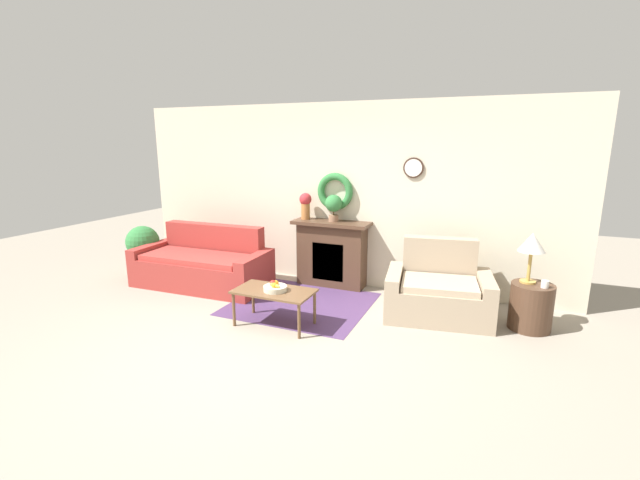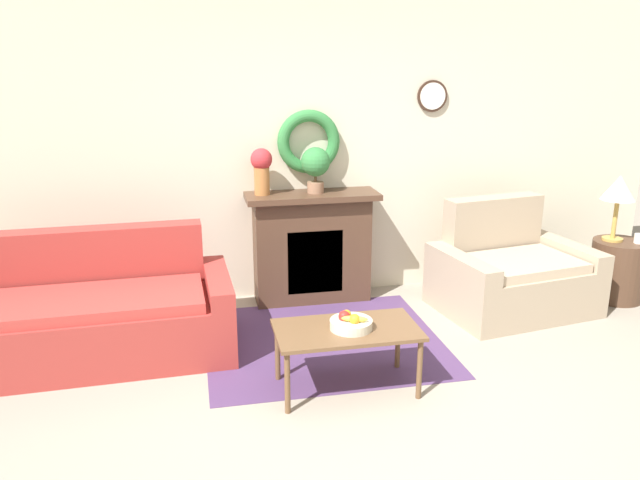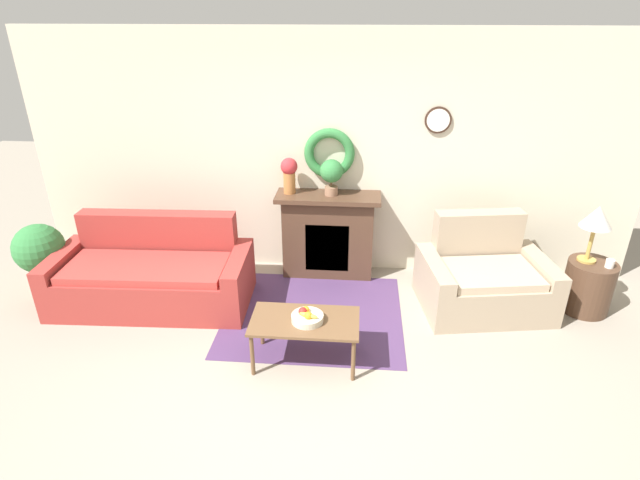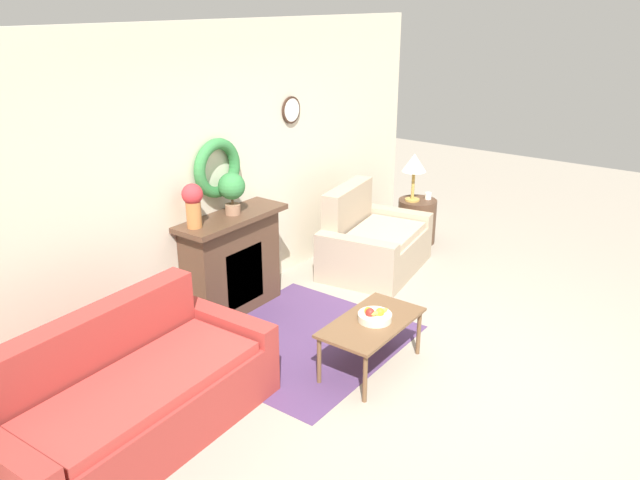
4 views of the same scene
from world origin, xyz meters
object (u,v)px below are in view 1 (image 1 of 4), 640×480
at_px(table_lamp, 532,244).
at_px(coffee_table, 274,294).
at_px(vase_on_mantel_left, 306,204).
at_px(potted_plant_floor_by_couch, 143,244).
at_px(couch_left, 203,265).
at_px(fruit_bowl, 275,287).
at_px(mug, 545,284).
at_px(potted_plant_on_mantel, 334,205).
at_px(fireplace, 332,253).
at_px(side_table_by_loveseat, 531,307).
at_px(loveseat_right, 438,291).

bearing_deg(table_lamp, coffee_table, -157.80).
xyz_separation_m(vase_on_mantel_left, potted_plant_floor_by_couch, (-2.59, -0.71, -0.71)).
height_order(couch_left, potted_plant_floor_by_couch, couch_left).
height_order(fruit_bowl, potted_plant_floor_by_couch, potted_plant_floor_by_couch).
height_order(vase_on_mantel_left, potted_plant_floor_by_couch, vase_on_mantel_left).
bearing_deg(coffee_table, fruit_bowl, -31.61).
height_order(mug, potted_plant_on_mantel, potted_plant_on_mantel).
height_order(fireplace, fruit_bowl, fireplace).
relative_size(fruit_bowl, side_table_by_loveseat, 0.51).
distance_m(coffee_table, fruit_bowl, 0.09).
distance_m(fireplace, couch_left, 1.96).
relative_size(couch_left, coffee_table, 2.19).
bearing_deg(loveseat_right, fireplace, 152.53).
distance_m(couch_left, mug, 4.62).
distance_m(loveseat_right, table_lamp, 1.21).
bearing_deg(vase_on_mantel_left, mug, -11.29).
bearing_deg(fruit_bowl, fireplace, 87.68).
relative_size(coffee_table, side_table_by_loveseat, 1.71).
bearing_deg(fireplace, table_lamp, -10.93).
xyz_separation_m(coffee_table, potted_plant_on_mantel, (0.12, 1.61, 0.85)).
distance_m(fruit_bowl, potted_plant_on_mantel, 1.80).
distance_m(fruit_bowl, vase_on_mantel_left, 1.84).
bearing_deg(mug, side_table_by_loveseat, 142.13).
bearing_deg(vase_on_mantel_left, table_lamp, -9.54).
distance_m(side_table_by_loveseat, vase_on_mantel_left, 3.33).
relative_size(fireplace, vase_on_mantel_left, 2.91).
xyz_separation_m(table_lamp, potted_plant_floor_by_couch, (-5.67, -0.20, -0.49)).
distance_m(fruit_bowl, side_table_by_loveseat, 2.98).
height_order(loveseat_right, fruit_bowl, loveseat_right).
distance_m(loveseat_right, potted_plant_floor_by_couch, 4.68).
height_order(coffee_table, potted_plant_on_mantel, potted_plant_on_mantel).
bearing_deg(fireplace, fruit_bowl, -92.32).
height_order(fruit_bowl, vase_on_mantel_left, vase_on_mantel_left).
relative_size(table_lamp, potted_plant_floor_by_couch, 0.72).
bearing_deg(fruit_bowl, coffee_table, 148.39).
bearing_deg(table_lamp, potted_plant_on_mantel, 169.23).
xyz_separation_m(side_table_by_loveseat, table_lamp, (-0.06, 0.05, 0.73)).
distance_m(couch_left, table_lamp, 4.50).
bearing_deg(side_table_by_loveseat, loveseat_right, 179.74).
distance_m(couch_left, vase_on_mantel_left, 1.81).
xyz_separation_m(couch_left, vase_on_mantel_left, (1.36, 0.76, 0.91)).
xyz_separation_m(loveseat_right, mug, (1.16, -0.09, 0.28)).
distance_m(coffee_table, vase_on_mantel_left, 1.86).
distance_m(potted_plant_on_mantel, potted_plant_floor_by_couch, 3.21).
height_order(table_lamp, mug, table_lamp).
relative_size(coffee_table, table_lamp, 1.59).
bearing_deg(potted_plant_on_mantel, potted_plant_floor_by_couch, -167.21).
bearing_deg(loveseat_right, table_lamp, -6.51).
relative_size(couch_left, potted_plant_on_mantel, 5.17).
xyz_separation_m(fruit_bowl, potted_plant_floor_by_couch, (-2.95, 0.93, 0.03)).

